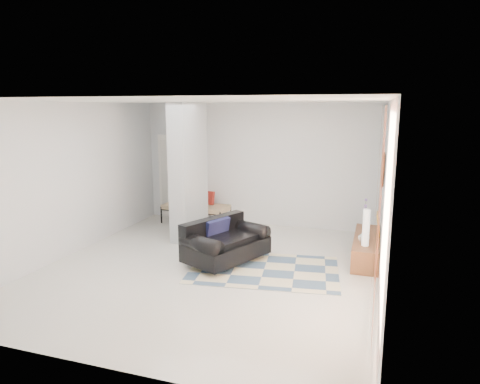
% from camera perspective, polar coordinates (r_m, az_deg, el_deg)
% --- Properties ---
extents(floor, '(6.00, 6.00, 0.00)m').
position_cam_1_polar(floor, '(7.44, -3.99, -10.07)').
color(floor, silver).
rests_on(floor, ground).
extents(ceiling, '(6.00, 6.00, 0.00)m').
position_cam_1_polar(ceiling, '(6.94, -4.31, 12.01)').
color(ceiling, white).
rests_on(ceiling, wall_back).
extents(wall_back, '(6.00, 0.00, 6.00)m').
position_cam_1_polar(wall_back, '(9.87, 2.40, 3.65)').
color(wall_back, white).
rests_on(wall_back, ground).
extents(wall_front, '(6.00, 0.00, 6.00)m').
position_cam_1_polar(wall_front, '(4.50, -18.68, -6.21)').
color(wall_front, white).
rests_on(wall_front, ground).
extents(wall_left, '(0.00, 6.00, 6.00)m').
position_cam_1_polar(wall_left, '(8.47, -21.67, 1.60)').
color(wall_left, white).
rests_on(wall_left, ground).
extents(wall_right, '(0.00, 6.00, 6.00)m').
position_cam_1_polar(wall_right, '(6.56, 18.74, -0.82)').
color(wall_right, white).
rests_on(wall_right, ground).
extents(partition_column, '(0.35, 1.20, 2.80)m').
position_cam_1_polar(partition_column, '(8.94, -6.85, 2.79)').
color(partition_column, '#B0B5B8').
rests_on(partition_column, floor).
extents(hallway_door, '(0.85, 0.06, 2.04)m').
position_cam_1_polar(hallway_door, '(10.64, -8.64, 2.02)').
color(hallway_door, white).
rests_on(hallway_door, floor).
extents(curtain, '(0.00, 2.55, 2.55)m').
position_cam_1_polar(curtain, '(5.42, 18.03, -2.69)').
color(curtain, '#E1693B').
rests_on(curtain, wall_right).
extents(wall_art, '(0.04, 0.45, 0.55)m').
position_cam_1_polar(wall_art, '(7.83, 18.55, 2.93)').
color(wall_art, black).
rests_on(wall_art, wall_right).
extents(media_console, '(0.45, 1.78, 0.80)m').
position_cam_1_polar(media_console, '(8.15, 16.51, -7.08)').
color(media_console, brown).
rests_on(media_console, floor).
extents(loveseat, '(1.39, 1.70, 0.76)m').
position_cam_1_polar(loveseat, '(7.60, -2.15, -6.71)').
color(loveseat, silver).
rests_on(loveseat, floor).
extents(daybed, '(1.59, 0.74, 0.77)m').
position_cam_1_polar(daybed, '(10.18, -5.97, -1.75)').
color(daybed, black).
rests_on(daybed, floor).
extents(area_rug, '(2.67, 1.96, 0.01)m').
position_cam_1_polar(area_rug, '(7.36, 3.23, -10.28)').
color(area_rug, beige).
rests_on(area_rug, floor).
extents(cylinder_lamp, '(0.12, 0.12, 0.63)m').
position_cam_1_polar(cylinder_lamp, '(7.52, 16.45, -4.57)').
color(cylinder_lamp, silver).
rests_on(cylinder_lamp, media_console).
extents(bronze_figurine, '(0.12, 0.12, 0.22)m').
position_cam_1_polar(bronze_figurine, '(8.59, 16.39, -4.03)').
color(bronze_figurine, black).
rests_on(bronze_figurine, media_console).
extents(vase, '(0.20, 0.20, 0.20)m').
position_cam_1_polar(vase, '(7.76, 16.19, -5.68)').
color(vase, white).
rests_on(vase, media_console).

